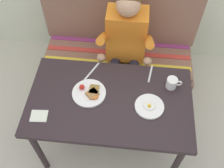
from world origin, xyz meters
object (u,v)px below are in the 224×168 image
Objects in this scene: plate_eggs at (149,106)px; fork at (150,74)px; coffee_mug at (172,83)px; table at (110,106)px; person at (126,42)px; knife at (92,71)px; napkin at (39,116)px; plate_breakfast at (90,93)px; couch at (118,58)px.

fork is (0.00, 0.30, -0.01)m from plate_eggs.
plate_eggs is at bearing -81.81° from fork.
fork is (-0.16, 0.11, -0.04)m from coffee_mug.
person is (0.07, 0.59, 0.09)m from table.
fork and knife have the same top height.
plate_eggs is 1.23× the size of fork.
napkin reaches higher than table.
napkin is (-0.92, -0.35, -0.04)m from coffee_mug.
plate_eggs is at bearing -5.65° from knife.
fork is at bearing 28.77° from knife.
person is at bearing 67.67° from plate_breakfast.
knife is at bearing 148.50° from plate_eggs.
plate_breakfast reaches higher than table.
table is 4.79× the size of plate_breakfast.
coffee_mug reaches higher than knife.
coffee_mug is at bearing 51.15° from plate_eggs.
person is at bearing 80.51° from knife.
person reaches higher than napkin.
couch reaches higher than plate_breakfast.
napkin is at bearing -168.54° from plate_eggs.
plate_breakfast reaches higher than napkin.
coffee_mug is 0.69× the size of fork.
napkin is (-0.48, -0.95, 0.40)m from couch.
coffee_mug reaches higher than plate_eggs.
napkin is at bearing -125.30° from person.
fork is at bearing 146.25° from coffee_mug.
plate_eggs reaches higher than table.
plate_breakfast is at bearing 171.14° from plate_eggs.
couch is 5.75× the size of plate_breakfast.
couch is 12.24× the size of napkin.
person reaches higher than table.
plate_breakfast is at bearing -143.54° from fork.
couch is at bearing 78.05° from plate_breakfast.
person is at bearing 108.93° from plate_eggs.
couch is at bearing 112.69° from person.
napkin reaches higher than knife.
table is at bearing -159.61° from coffee_mug.
person is 0.60m from plate_breakfast.
fork is 0.85× the size of knife.
plate_breakfast is at bearing -167.86° from coffee_mug.
plate_eggs is at bearing 11.46° from napkin.
plate_eggs reaches higher than knife.
coffee_mug reaches higher than table.
plate_breakfast is (-0.15, -0.73, 0.41)m from couch.
couch reaches higher than knife.
couch is at bearing 126.65° from coffee_mug.
couch reaches higher than plate_eggs.
couch is 8.47× the size of fork.
knife is (-0.17, -0.52, 0.40)m from couch.
table is 5.72× the size of plate_eggs.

